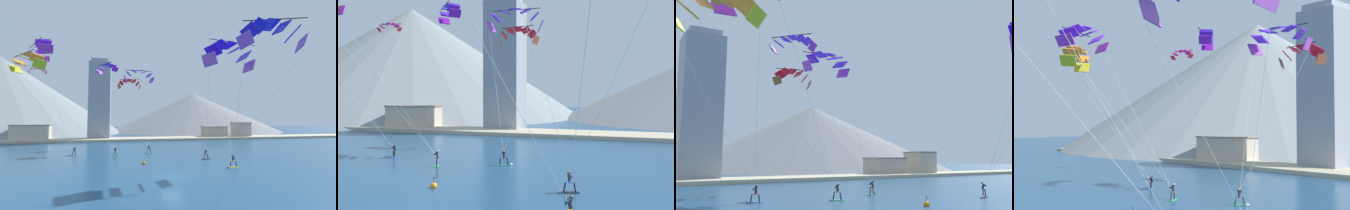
{
  "view_description": "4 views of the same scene",
  "coord_description": "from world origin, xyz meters",
  "views": [
    {
      "loc": [
        -6.18,
        -25.95,
        6.51
      ],
      "look_at": [
        2.66,
        14.32,
        9.32
      ],
      "focal_mm": 24.0,
      "sensor_mm": 36.0,
      "label": 1
    },
    {
      "loc": [
        13.03,
        -18.47,
        7.57
      ],
      "look_at": [
        0.09,
        18.4,
        6.43
      ],
      "focal_mm": 40.0,
      "sensor_mm": 36.0,
      "label": 2
    },
    {
      "loc": [
        -26.66,
        -16.48,
        4.19
      ],
      "look_at": [
        -3.89,
        19.03,
        10.18
      ],
      "focal_mm": 40.0,
      "sensor_mm": 36.0,
      "label": 3
    },
    {
      "loc": [
        29.73,
        -14.74,
        7.94
      ],
      "look_at": [
        -2.37,
        13.32,
        9.49
      ],
      "focal_mm": 50.0,
      "sensor_mm": 36.0,
      "label": 4
    }
  ],
  "objects": [
    {
      "name": "parafoil_kite_distant_low_drift",
      "position": [
        -25.69,
        33.7,
        18.79
      ],
      "size": [
        4.19,
        1.58,
        1.4
      ],
      "color": "#A91221"
    },
    {
      "name": "mountain_peak_central_summit",
      "position": [
        -65.31,
        100.24,
        19.44
      ],
      "size": [
        121.72,
        121.72,
        38.89
      ],
      "color": "gray",
      "rests_on": "ground"
    },
    {
      "name": "kitesurfer_near_trail",
      "position": [
        -6.8,
        16.06,
        0.56
      ],
      "size": [
        1.17,
        1.72,
        1.82
      ],
      "color": "#33B266",
      "rests_on": "ground"
    },
    {
      "name": "highrise_tower",
      "position": [
        -12.53,
        53.97,
        13.49
      ],
      "size": [
        7.0,
        7.0,
        27.4
      ],
      "color": "gray",
      "rests_on": "ground"
    },
    {
      "name": "kitesurfer_far_right",
      "position": [
        -0.08,
        18.83,
        0.51
      ],
      "size": [
        1.73,
        1.15,
        1.73
      ],
      "color": "#33B266",
      "rests_on": "ground"
    },
    {
      "name": "parafoil_kite_distant_high_outer",
      "position": [
        -3.52,
        33.93,
        16.35
      ],
      "size": [
        6.37,
        2.31,
        2.76
      ],
      "color": "brown"
    },
    {
      "name": "parafoil_kite_near_trail",
      "position": [
        -17.91,
        11.84,
        17.72
      ],
      "size": [
        13.81,
        7.76,
        17.49
      ],
      "color": "purple"
    },
    {
      "name": "shore_building_quay_east",
      "position": [
        -32.5,
        51.19,
        2.6
      ],
      "size": [
        10.26,
        7.16,
        5.19
      ],
      "color": "beige",
      "rests_on": "ground"
    },
    {
      "name": "parafoil_kite_distant_mid_solo",
      "position": [
        -8.74,
        22.64,
        17.73
      ],
      "size": [
        4.85,
        5.05,
        1.89
      ],
      "color": "purple"
    },
    {
      "name": "parafoil_kite_near_lead",
      "position": [
        -20.05,
        12.15,
        15.73
      ],
      "size": [
        9.23,
        9.68,
        15.47
      ],
      "color": "gold"
    },
    {
      "name": "parafoil_kite_far_right",
      "position": [
        -1.64,
        26.94,
        17.31
      ],
      "size": [
        7.26,
        9.76,
        17.21
      ],
      "color": "purple"
    },
    {
      "name": "kitesurfer_near_lead",
      "position": [
        -14.26,
        18.9,
        0.49
      ],
      "size": [
        1.53,
        1.49,
        1.71
      ],
      "color": "#337FDB",
      "rests_on": "ground"
    }
  ]
}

